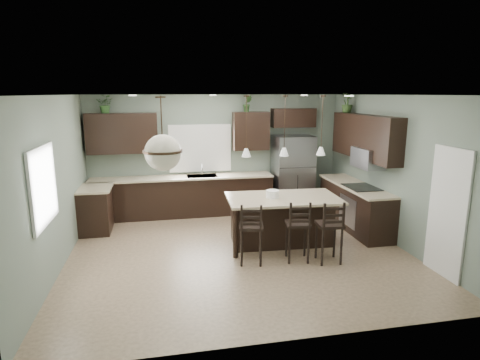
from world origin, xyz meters
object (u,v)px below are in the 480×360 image
serving_dish (273,194)px  bar_stool_left (251,233)px  bar_stool_right (329,231)px  plant_back_left (105,104)px  bar_stool_center (298,230)px  kitchen_island (282,221)px  refrigerator (293,174)px

serving_dish → bar_stool_left: 1.05m
serving_dish → bar_stool_right: 1.29m
bar_stool_right → plant_back_left: bearing=143.8°
serving_dish → bar_stool_center: size_ratio=0.22×
kitchen_island → bar_stool_center: (0.03, -0.79, 0.08)m
refrigerator → kitchen_island: size_ratio=0.89×
kitchen_island → bar_stool_left: 1.07m
bar_stool_center → plant_back_left: 5.03m
refrigerator → bar_stool_center: refrigerator is taller
refrigerator → kitchen_island: refrigerator is taller
serving_dish → plant_back_left: bearing=143.6°
serving_dish → bar_stool_right: bearing=-53.1°
serving_dish → bar_stool_center: 0.95m
refrigerator → plant_back_left: 4.56m
bar_stool_center → bar_stool_right: size_ratio=0.99×
bar_stool_right → plant_back_left: (-3.87, 3.28, 2.05)m
bar_stool_center → plant_back_left: size_ratio=2.75×
plant_back_left → bar_stool_center: bearing=-42.7°
kitchen_island → bar_stool_right: 1.09m
refrigerator → bar_stool_right: (-0.36, -3.01, -0.38)m
kitchen_island → bar_stool_left: bar_stool_left is taller
serving_dish → plant_back_left: plant_back_left is taller
bar_stool_left → plant_back_left: (-2.57, 3.06, 2.06)m
bar_stool_left → bar_stool_center: bearing=9.0°
refrigerator → serving_dish: (-1.08, -2.04, 0.07)m
serving_dish → bar_stool_right: bar_stool_right is taller
serving_dish → plant_back_left: size_ratio=0.61×
bar_stool_left → plant_back_left: bearing=142.7°
kitchen_island → bar_stool_right: bearing=-58.2°
refrigerator → plant_back_left: (-4.23, 0.27, 1.67)m
serving_dish → plant_back_left: (-3.15, 2.32, 1.60)m
serving_dish → plant_back_left: 4.22m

